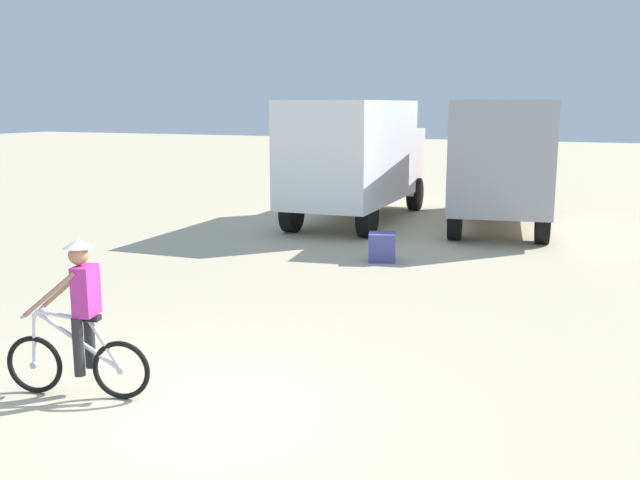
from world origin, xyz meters
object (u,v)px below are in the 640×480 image
at_px(box_truck_avon_van, 357,155).
at_px(supply_crate, 382,247).
at_px(box_truck_grey_hauler, 501,157).
at_px(cyclist_orange_shirt, 79,325).

bearing_deg(box_truck_avon_van, supply_crate, -63.68).
xyz_separation_m(box_truck_avon_van, box_truck_grey_hauler, (3.83, 0.71, 0.00)).
relative_size(box_truck_avon_van, supply_crate, 11.50).
distance_m(box_truck_avon_van, cyclist_orange_shirt, 12.98).
relative_size(box_truck_grey_hauler, cyclist_orange_shirt, 3.86).
distance_m(box_truck_grey_hauler, supply_crate, 5.84).
relative_size(cyclist_orange_shirt, supply_crate, 3.06).
xyz_separation_m(box_truck_grey_hauler, cyclist_orange_shirt, (-2.33, -13.56, -1.03)).
bearing_deg(box_truck_grey_hauler, supply_crate, -105.45).
bearing_deg(box_truck_grey_hauler, cyclist_orange_shirt, -99.74).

